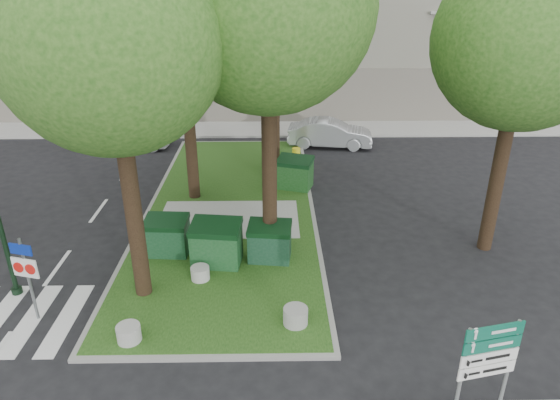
{
  "coord_description": "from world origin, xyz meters",
  "views": [
    {
      "loc": [
        2.09,
        -9.1,
        8.2
      ],
      "look_at": [
        2.31,
        4.47,
        2.0
      ],
      "focal_mm": 32.0,
      "sensor_mm": 36.0,
      "label": 1
    }
  ],
  "objects_px": {
    "bollard_left": "(129,333)",
    "car_silver": "(330,133)",
    "tree_median_near_left": "(112,17)",
    "traffic_sign_pole": "(26,269)",
    "bollard_mid": "(200,273)",
    "dumpster_b": "(217,243)",
    "directional_sign": "(488,359)",
    "tree_street_right": "(530,22)",
    "dumpster_d": "(295,173)",
    "car_white": "(128,134)",
    "bollard_right": "(296,316)",
    "litter_bin": "(296,155)",
    "dumpster_a": "(167,236)",
    "dumpster_c": "(270,242)",
    "tree_median_mid": "(183,12)"
  },
  "relations": [
    {
      "from": "tree_median_near_left",
      "to": "dumpster_b",
      "type": "height_order",
      "value": "tree_median_near_left"
    },
    {
      "from": "dumpster_b",
      "to": "tree_median_mid",
      "type": "bearing_deg",
      "value": 111.18
    },
    {
      "from": "dumpster_c",
      "to": "car_white",
      "type": "height_order",
      "value": "car_white"
    },
    {
      "from": "dumpster_b",
      "to": "dumpster_a",
      "type": "bearing_deg",
      "value": 165.23
    },
    {
      "from": "bollard_mid",
      "to": "traffic_sign_pole",
      "type": "height_order",
      "value": "traffic_sign_pole"
    },
    {
      "from": "dumpster_d",
      "to": "bollard_mid",
      "type": "distance_m",
      "value": 7.39
    },
    {
      "from": "dumpster_a",
      "to": "bollard_right",
      "type": "xyz_separation_m",
      "value": [
        3.86,
        -3.58,
        -0.37
      ]
    },
    {
      "from": "car_white",
      "to": "dumpster_a",
      "type": "bearing_deg",
      "value": -157.61
    },
    {
      "from": "car_silver",
      "to": "dumpster_b",
      "type": "bearing_deg",
      "value": 165.86
    },
    {
      "from": "bollard_left",
      "to": "bollard_right",
      "type": "distance_m",
      "value": 4.07
    },
    {
      "from": "dumpster_d",
      "to": "traffic_sign_pole",
      "type": "bearing_deg",
      "value": -112.05
    },
    {
      "from": "tree_street_right",
      "to": "dumpster_b",
      "type": "height_order",
      "value": "tree_street_right"
    },
    {
      "from": "tree_median_mid",
      "to": "traffic_sign_pole",
      "type": "height_order",
      "value": "tree_median_mid"
    },
    {
      "from": "tree_street_right",
      "to": "traffic_sign_pole",
      "type": "xyz_separation_m",
      "value": [
        -13.12,
        -3.53,
        -5.46
      ]
    },
    {
      "from": "traffic_sign_pole",
      "to": "car_white",
      "type": "relative_size",
      "value": 0.55
    },
    {
      "from": "bollard_mid",
      "to": "car_silver",
      "type": "bearing_deg",
      "value": 67.74
    },
    {
      "from": "dumpster_a",
      "to": "litter_bin",
      "type": "relative_size",
      "value": 2.07
    },
    {
      "from": "tree_median_mid",
      "to": "bollard_right",
      "type": "relative_size",
      "value": 16.0
    },
    {
      "from": "bollard_left",
      "to": "car_silver",
      "type": "height_order",
      "value": "car_silver"
    },
    {
      "from": "tree_median_near_left",
      "to": "bollard_left",
      "type": "distance_m",
      "value": 7.29
    },
    {
      "from": "dumpster_a",
      "to": "traffic_sign_pole",
      "type": "distance_m",
      "value": 4.29
    },
    {
      "from": "tree_median_near_left",
      "to": "dumpster_a",
      "type": "bearing_deg",
      "value": 84.52
    },
    {
      "from": "dumpster_d",
      "to": "tree_median_mid",
      "type": "bearing_deg",
      "value": -150.27
    },
    {
      "from": "tree_median_near_left",
      "to": "traffic_sign_pole",
      "type": "xyz_separation_m",
      "value": [
        -2.62,
        -1.03,
        -5.8
      ]
    },
    {
      "from": "dumpster_d",
      "to": "bollard_mid",
      "type": "xyz_separation_m",
      "value": [
        -3.02,
        -6.73,
        -0.44
      ]
    },
    {
      "from": "directional_sign",
      "to": "bollard_mid",
      "type": "bearing_deg",
      "value": 127.27
    },
    {
      "from": "car_white",
      "to": "bollard_mid",
      "type": "bearing_deg",
      "value": -155.1
    },
    {
      "from": "tree_street_right",
      "to": "car_white",
      "type": "height_order",
      "value": "tree_street_right"
    },
    {
      "from": "tree_median_near_left",
      "to": "bollard_mid",
      "type": "relative_size",
      "value": 19.51
    },
    {
      "from": "traffic_sign_pole",
      "to": "directional_sign",
      "type": "xyz_separation_m",
      "value": [
        10.09,
        -3.53,
        0.17
      ]
    },
    {
      "from": "tree_street_right",
      "to": "litter_bin",
      "type": "height_order",
      "value": "tree_street_right"
    },
    {
      "from": "tree_street_right",
      "to": "dumpster_c",
      "type": "bearing_deg",
      "value": -173.37
    },
    {
      "from": "litter_bin",
      "to": "car_white",
      "type": "distance_m",
      "value": 8.85
    },
    {
      "from": "bollard_mid",
      "to": "car_silver",
      "type": "xyz_separation_m",
      "value": [
        5.06,
        12.37,
        0.39
      ]
    },
    {
      "from": "tree_median_near_left",
      "to": "tree_median_mid",
      "type": "bearing_deg",
      "value": 85.6
    },
    {
      "from": "bollard_right",
      "to": "tree_median_near_left",
      "type": "bearing_deg",
      "value": 159.88
    },
    {
      "from": "traffic_sign_pole",
      "to": "car_silver",
      "type": "distance_m",
      "value": 16.69
    },
    {
      "from": "dumpster_b",
      "to": "dumpster_d",
      "type": "relative_size",
      "value": 0.97
    },
    {
      "from": "tree_street_right",
      "to": "dumpster_d",
      "type": "relative_size",
      "value": 6.12
    },
    {
      "from": "dumpster_a",
      "to": "bollard_left",
      "type": "height_order",
      "value": "dumpster_a"
    },
    {
      "from": "bollard_mid",
      "to": "directional_sign",
      "type": "distance_m",
      "value": 8.07
    },
    {
      "from": "tree_median_near_left",
      "to": "bollard_right",
      "type": "bearing_deg",
      "value": -20.12
    },
    {
      "from": "bollard_mid",
      "to": "tree_median_mid",
      "type": "bearing_deg",
      "value": 98.59
    },
    {
      "from": "tree_street_right",
      "to": "bollard_left",
      "type": "bearing_deg",
      "value": -156.48
    },
    {
      "from": "bollard_right",
      "to": "car_white",
      "type": "xyz_separation_m",
      "value": [
        -7.9,
        14.43,
        0.39
      ]
    },
    {
      "from": "dumpster_a",
      "to": "dumpster_b",
      "type": "xyz_separation_m",
      "value": [
        1.6,
        -0.63,
        0.07
      ]
    },
    {
      "from": "tree_median_near_left",
      "to": "litter_bin",
      "type": "relative_size",
      "value": 15.83
    },
    {
      "from": "dumpster_c",
      "to": "litter_bin",
      "type": "relative_size",
      "value": 2.1
    },
    {
      "from": "bollard_right",
      "to": "tree_street_right",
      "type": "bearing_deg",
      "value": 31.74
    },
    {
      "from": "dumpster_a",
      "to": "bollard_left",
      "type": "relative_size",
      "value": 2.38
    }
  ]
}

